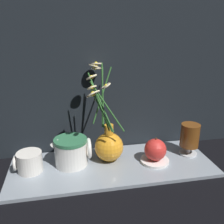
% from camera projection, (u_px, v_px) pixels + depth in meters
% --- Properties ---
extents(ground_plane, '(6.00, 6.00, 0.00)m').
position_uv_depth(ground_plane, '(113.00, 167.00, 0.91)').
color(ground_plane, black).
extents(shelf, '(0.73, 0.27, 0.01)m').
position_uv_depth(shelf, '(113.00, 166.00, 0.91)').
color(shelf, gray).
rests_on(shelf, ground_plane).
extents(backdrop_wall, '(1.23, 0.02, 1.10)m').
position_uv_depth(backdrop_wall, '(104.00, 7.00, 0.87)').
color(backdrop_wall, black).
rests_on(backdrop_wall, ground_plane).
extents(vase_with_flowers, '(0.15, 0.23, 0.37)m').
position_uv_depth(vase_with_flowers, '(108.00, 143.00, 0.91)').
color(vase_with_flowers, orange).
rests_on(vase_with_flowers, shelf).
extents(yellow_mug, '(0.10, 0.09, 0.07)m').
position_uv_depth(yellow_mug, '(29.00, 162.00, 0.86)').
color(yellow_mug, silver).
rests_on(yellow_mug, shelf).
extents(ceramic_pitcher, '(0.14, 0.12, 0.11)m').
position_uv_depth(ceramic_pitcher, '(71.00, 150.00, 0.89)').
color(ceramic_pitcher, white).
rests_on(ceramic_pitcher, shelf).
extents(tea_glass, '(0.07, 0.07, 0.12)m').
position_uv_depth(tea_glass, '(190.00, 137.00, 0.96)').
color(tea_glass, silver).
rests_on(tea_glass, shelf).
extents(saucer_plate, '(0.11, 0.11, 0.01)m').
position_uv_depth(saucer_plate, '(155.00, 161.00, 0.92)').
color(saucer_plate, white).
rests_on(saucer_plate, shelf).
extents(orange_fruit, '(0.08, 0.08, 0.09)m').
position_uv_depth(orange_fruit, '(155.00, 150.00, 0.91)').
color(orange_fruit, red).
rests_on(orange_fruit, saucer_plate).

